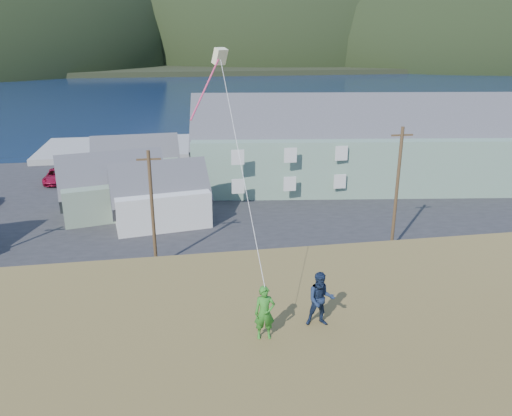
{
  "coord_description": "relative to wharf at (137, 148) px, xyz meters",
  "views": [
    {
      "loc": [
        -0.93,
        -31.21,
        15.66
      ],
      "look_at": [
        2.33,
        -11.83,
        8.8
      ],
      "focal_mm": 35.0,
      "sensor_mm": 36.0,
      "label": 1
    }
  ],
  "objects": [
    {
      "name": "ground",
      "position": [
        6.0,
        -40.0,
        -0.45
      ],
      "size": [
        900.0,
        900.0,
        0.0
      ],
      "primitive_type": "plane",
      "color": "#0A1638",
      "rests_on": "ground"
    },
    {
      "name": "shed_palegreen_far",
      "position": [
        0.9,
        -16.01,
        1.99
      ],
      "size": [
        9.74,
        5.92,
        6.33
      ],
      "rotation": [
        0.0,
        0.0,
        0.06
      ],
      "color": "slate",
      "rests_on": "waterfront_lot"
    },
    {
      "name": "kite_rig",
      "position": [
        6.77,
        -53.28,
        14.25
      ],
      "size": [
        0.94,
        3.21,
        8.41
      ],
      "color": "beige",
      "rests_on": "ground"
    },
    {
      "name": "kite_flyer_navy",
      "position": [
        9.22,
        -58.39,
        7.62
      ],
      "size": [
        0.93,
        0.77,
        1.75
      ],
      "primitive_type": "imported",
      "rotation": [
        0.0,
        0.0,
        -0.14
      ],
      "color": "#17243F",
      "rests_on": "hillside"
    },
    {
      "name": "shed_palegreen_near",
      "position": [
        -0.55,
        -26.3,
        2.13
      ],
      "size": [
        10.43,
        7.72,
        6.84
      ],
      "rotation": [
        0.0,
        0.0,
        0.22
      ],
      "color": "gray",
      "rests_on": "waterfront_lot"
    },
    {
      "name": "far_hills",
      "position": [
        41.59,
        239.38,
        1.55
      ],
      "size": [
        760.0,
        265.0,
        143.0
      ],
      "color": "black",
      "rests_on": "ground"
    },
    {
      "name": "lodge",
      "position": [
        23.87,
        -21.71,
        4.15
      ],
      "size": [
        34.97,
        14.06,
        11.96
      ],
      "rotation": [
        0.0,
        0.0,
        -0.14
      ],
      "color": "gray",
      "rests_on": "waterfront_lot"
    },
    {
      "name": "far_shore",
      "position": [
        6.0,
        290.0,
        0.55
      ],
      "size": [
        900.0,
        320.0,
        2.0
      ],
      "primitive_type": "cube",
      "color": "black",
      "rests_on": "ground"
    },
    {
      "name": "shed_white",
      "position": [
        3.72,
        -29.61,
        2.09
      ],
      "size": [
        9.0,
        6.68,
        6.6
      ],
      "rotation": [
        0.0,
        0.0,
        0.16
      ],
      "color": "silver",
      "rests_on": "waterfront_lot"
    },
    {
      "name": "grass_strip",
      "position": [
        6.0,
        -42.0,
        -0.4
      ],
      "size": [
        110.0,
        8.0,
        0.1
      ],
      "primitive_type": "cube",
      "color": "#4C3D19",
      "rests_on": "ground"
    },
    {
      "name": "utility_poles",
      "position": [
        4.29,
        -38.5,
        4.18
      ],
      "size": [
        33.37,
        0.24,
        9.41
      ],
      "color": "#47331E",
      "rests_on": "waterfront_lot"
    },
    {
      "name": "kite_flyer_green",
      "position": [
        7.42,
        -58.79,
        7.58
      ],
      "size": [
        0.63,
        0.43,
        1.66
      ],
      "primitive_type": "imported",
      "rotation": [
        0.0,
        0.0,
        -0.06
      ],
      "color": "#2B7C21",
      "rests_on": "hillside"
    },
    {
      "name": "parked_cars",
      "position": [
        -2.7,
        -18.43,
        0.37
      ],
      "size": [
        25.15,
        12.65,
        1.47
      ],
      "color": "black",
      "rests_on": "waterfront_lot"
    },
    {
      "name": "waterfront_lot",
      "position": [
        6.0,
        -23.0,
        -0.39
      ],
      "size": [
        72.0,
        36.0,
        0.12
      ],
      "primitive_type": "cube",
      "color": "#28282B",
      "rests_on": "ground"
    },
    {
      "name": "wharf",
      "position": [
        0.0,
        0.0,
        0.0
      ],
      "size": [
        26.0,
        14.0,
        0.9
      ],
      "primitive_type": "cube",
      "color": "gray",
      "rests_on": "ground"
    }
  ]
}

